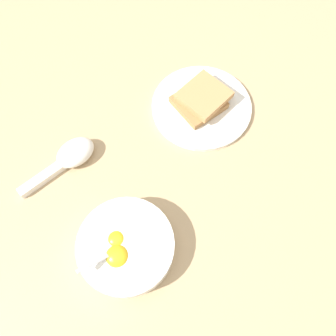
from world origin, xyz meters
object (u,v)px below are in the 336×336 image
Objects in this scene: toast_sandwich at (201,99)px; soup_spoon at (70,156)px; egg_bowl at (126,246)px; toast_plate at (201,106)px.

soup_spoon is at bearing 170.71° from toast_sandwich.
egg_bowl reaches higher than toast_sandwich.
egg_bowl is 0.33m from toast_sandwich.
soup_spoon is at bearing 88.69° from egg_bowl.
egg_bowl is 0.78× the size of toast_plate.
egg_bowl is 0.98× the size of soup_spoon.
egg_bowl is at bearing -150.95° from toast_plate.
toast_plate is 0.29m from soup_spoon.
toast_sandwich is at bearing -9.29° from soup_spoon.
egg_bowl reaches higher than toast_plate.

